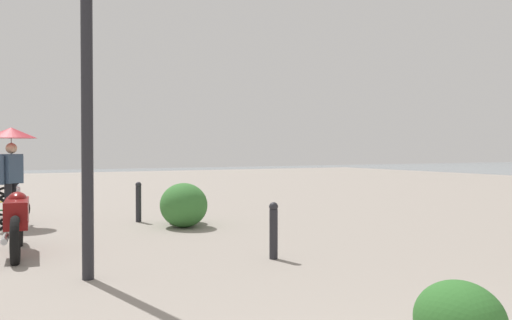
{
  "coord_description": "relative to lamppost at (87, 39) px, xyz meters",
  "views": [
    {
      "loc": [
        -1.06,
        2.44,
        1.57
      ],
      "look_at": [
        9.56,
        -3.14,
        1.33
      ],
      "focal_mm": 35.97,
      "sensor_mm": 36.0,
      "label": 1
    }
  ],
  "objects": [
    {
      "name": "shrub_round",
      "position": [
        4.02,
        -2.63,
        -2.54
      ],
      "size": [
        0.84,
        0.76,
        0.72
      ],
      "color": "#387533",
      "rests_on": "ground"
    },
    {
      "name": "bollard_near",
      "position": [
        -0.04,
        -2.56,
        -2.47
      ],
      "size": [
        0.13,
        0.13,
        0.82
      ],
      "color": "#232328",
      "rests_on": "ground"
    },
    {
      "name": "lamppost",
      "position": [
        0.0,
        0.0,
        0.0
      ],
      "size": [
        0.98,
        0.28,
        4.41
      ],
      "color": "#232328",
      "rests_on": "ground"
    },
    {
      "name": "shrub_wide",
      "position": [
        3.44,
        -2.44,
        -2.45
      ],
      "size": [
        1.05,
        0.95,
        0.89
      ],
      "color": "#387533",
      "rests_on": "ground"
    },
    {
      "name": "motorcycle",
      "position": [
        2.11,
        0.68,
        -2.4
      ],
      "size": [
        2.17,
        0.44,
        1.06
      ],
      "color": "black",
      "rests_on": "ground"
    },
    {
      "name": "pedestrian",
      "position": [
        5.31,
        0.63,
        -1.3
      ],
      "size": [
        1.0,
        1.0,
        2.03
      ],
      "color": "black",
      "rests_on": "ground"
    },
    {
      "name": "bollard_mid",
      "position": [
        4.6,
        -1.83,
        -2.45
      ],
      "size": [
        0.13,
        0.13,
        0.87
      ],
      "color": "#232328",
      "rests_on": "ground"
    }
  ]
}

